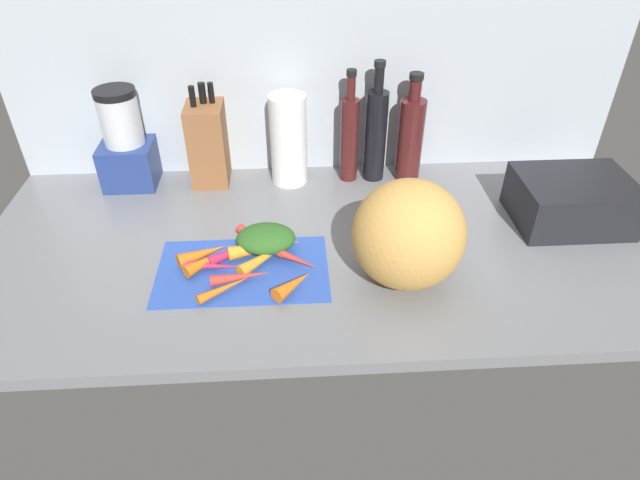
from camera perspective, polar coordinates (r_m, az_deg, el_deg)
name	(u,v)px	position (r cm, az deg, el deg)	size (l,w,h in cm)	color
ground_plane	(328,244)	(134.83, 0.83, -0.42)	(170.00, 80.00, 3.00)	slate
wall_back	(319,66)	(154.48, -0.16, 17.77)	(170.00, 3.00, 60.00)	#ADB7C1
cutting_board	(243,270)	(125.22, -8.09, -3.08)	(38.80, 23.67, 0.80)	#2D51B7
carrot_0	(240,277)	(120.65, -8.35, -3.84)	(2.60, 2.60, 13.05)	red
carrot_1	(293,284)	(116.98, -2.83, -4.66)	(3.43, 3.43, 10.14)	orange
carrot_2	(224,288)	(118.59, -10.05, -5.02)	(2.19, 2.19, 12.36)	orange
carrot_3	(203,254)	(127.95, -12.20, -1.41)	(3.52, 3.52, 11.60)	orange
carrot_4	(239,250)	(128.26, -8.50, -1.04)	(2.71, 2.71, 15.42)	#B2264C
carrot_5	(208,260)	(126.06, -11.66, -2.11)	(3.07, 3.07, 11.97)	orange
carrot_6	(214,266)	(124.79, -11.03, -2.70)	(2.28, 2.28, 14.46)	#B2264C
carrot_7	(266,256)	(125.37, -5.66, -1.69)	(3.00, 3.00, 15.56)	orange
carrot_8	(286,255)	(125.10, -3.61, -1.58)	(3.29, 3.29, 17.64)	red
carrot_9	(265,248)	(127.64, -5.82, -0.79)	(3.45, 3.45, 17.07)	orange
carrot_10	(261,243)	(129.84, -6.22, -0.36)	(2.50, 2.50, 16.85)	red
carrot_greens_pile	(266,239)	(128.33, -5.70, 0.14)	(13.98, 10.75, 5.91)	#2D6023
winter_squash	(408,235)	(116.34, 9.25, 0.56)	(24.24, 23.54, 24.12)	gold
knife_block	(208,143)	(156.33, -11.65, 9.95)	(10.01, 13.01, 28.21)	brown
blender_appliance	(126,144)	(160.91, -19.68, 9.42)	(14.27, 14.27, 27.51)	navy
paper_towel_roll	(289,140)	(152.45, -3.32, 10.42)	(10.13, 10.13, 25.41)	white
bottle_0	(349,137)	(153.53, 3.10, 10.77)	(5.03, 5.03, 31.84)	#471919
bottle_1	(375,133)	(154.24, 5.84, 11.09)	(6.13, 6.13, 33.98)	black
bottle_2	(410,137)	(156.23, 9.44, 10.64)	(7.26, 7.26, 30.62)	#471919
dish_rack	(571,200)	(151.47, 24.86, 3.78)	(27.74, 21.32, 11.94)	black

